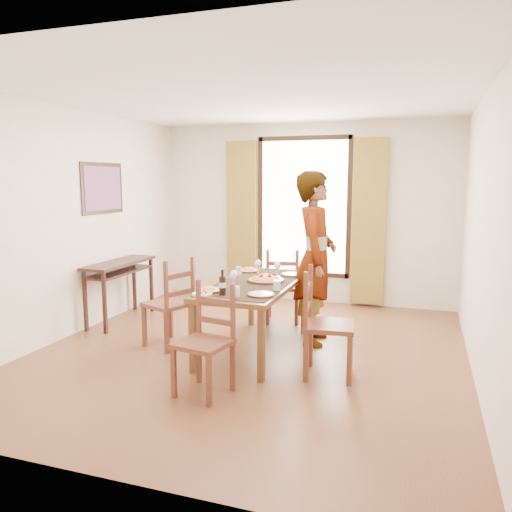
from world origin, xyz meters
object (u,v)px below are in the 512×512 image
(man, at_px, (315,258))
(dining_table, at_px, (255,288))
(pasta_platter, at_px, (265,277))
(console_table, at_px, (120,270))

(man, bearing_deg, dining_table, 122.19)
(dining_table, bearing_deg, pasta_platter, 36.17)
(console_table, height_order, dining_table, console_table)
(pasta_platter, bearing_deg, man, 39.73)
(pasta_platter, bearing_deg, console_table, 168.94)
(console_table, height_order, man, man)
(pasta_platter, bearing_deg, dining_table, -143.83)
(console_table, relative_size, dining_table, 0.65)
(man, bearing_deg, console_table, 82.40)
(dining_table, relative_size, pasta_platter, 4.59)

